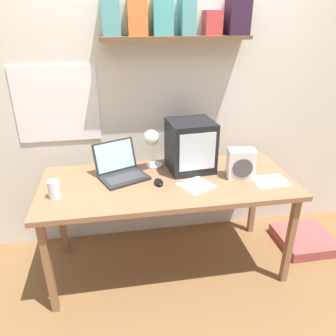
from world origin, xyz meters
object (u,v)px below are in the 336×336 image
corner_desk (168,188)px  desk_lamp (152,142)px  crt_monitor (191,146)px  space_heater (241,164)px  printed_handout (271,181)px  computer_mouse (159,182)px  loose_paper_near_monitor (197,185)px  floor_cushion (304,239)px  juice_glass (54,190)px  laptop (120,168)px

corner_desk → desk_lamp: (-0.08, 0.21, 0.28)m
crt_monitor → space_heater: crt_monitor is taller
crt_monitor → printed_handout: crt_monitor is taller
crt_monitor → computer_mouse: (-0.27, -0.21, -0.17)m
loose_paper_near_monitor → floor_cushion: (1.03, 0.16, -0.71)m
corner_desk → juice_glass: size_ratio=15.00×
printed_handout → crt_monitor: bearing=149.4°
juice_glass → floor_cushion: 2.12m
juice_glass → computer_mouse: (0.68, 0.07, -0.04)m
desk_lamp → printed_handout: desk_lamp is taller
desk_lamp → space_heater: desk_lamp is taller
corner_desk → computer_mouse: bearing=-152.1°
computer_mouse → space_heater: bearing=1.1°
juice_glass → computer_mouse: size_ratio=1.07×
corner_desk → laptop: size_ratio=4.36×
desk_lamp → space_heater: 0.66m
corner_desk → loose_paper_near_monitor: size_ratio=6.44×
desk_lamp → loose_paper_near_monitor: desk_lamp is taller
crt_monitor → loose_paper_near_monitor: bearing=-98.7°
corner_desk → loose_paper_near_monitor: loose_paper_near_monitor is taller
printed_handout → floor_cushion: size_ratio=0.53×
desk_lamp → loose_paper_near_monitor: (0.27, -0.31, -0.22)m
space_heater → desk_lamp: bearing=166.9°
juice_glass → computer_mouse: juice_glass is taller
laptop → floor_cushion: size_ratio=0.90×
laptop → juice_glass: size_ratio=3.44×
corner_desk → printed_handout: size_ratio=7.37×
space_heater → crt_monitor: bearing=156.8°
corner_desk → juice_glass: (-0.75, -0.11, 0.11)m
printed_handout → loose_paper_near_monitor: 0.53m
floor_cushion → space_heater: bearing=-173.4°
juice_glass → loose_paper_near_monitor: (0.94, 0.00, -0.05)m
desk_lamp → juice_glass: 0.76m
printed_handout → loose_paper_near_monitor: size_ratio=0.87×
corner_desk → loose_paper_near_monitor: 0.22m
computer_mouse → printed_handout: computer_mouse is taller
laptop → desk_lamp: (0.24, 0.07, 0.16)m
crt_monitor → juice_glass: crt_monitor is taller
floor_cushion → printed_handout: bearing=-159.7°
laptop → printed_handout: 1.07m
corner_desk → floor_cushion: corner_desk is taller
floor_cushion → corner_desk: bearing=-177.5°
juice_glass → crt_monitor: bearing=16.3°
printed_handout → floor_cushion: 0.89m
printed_handout → computer_mouse: bearing=173.1°
corner_desk → loose_paper_near_monitor: bearing=-29.6°
corner_desk → laptop: 0.37m
laptop → desk_lamp: desk_lamp is taller
crt_monitor → floor_cushion: 1.36m
crt_monitor → loose_paper_near_monitor: 0.33m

